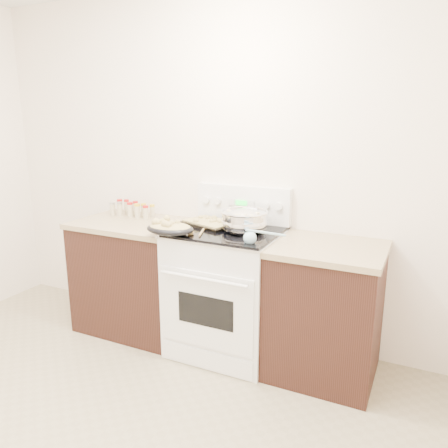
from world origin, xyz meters
The scene contains 10 objects.
room_shell centered at (0.00, 0.00, 1.70)m, with size 4.10×3.60×2.75m.
counter_left centered at (-0.48, 1.43, 0.46)m, with size 0.93×0.67×0.92m.
counter_right centered at (1.08, 1.43, 0.46)m, with size 0.73×0.67×0.92m.
kitchen_range centered at (0.35, 1.42, 0.49)m, with size 0.78×0.73×1.22m.
mixing_bowl centered at (0.48, 1.43, 1.02)m, with size 0.39×0.39×0.20m.
roasting_pan centered at (0.04, 1.14, 0.99)m, with size 0.36×0.26×0.11m.
baking_sheet centered at (0.17, 1.50, 0.96)m, with size 0.47×0.39×0.06m.
wooden_spoon centered at (0.19, 1.24, 0.95)m, with size 0.11×0.27×0.04m.
blue_ladle centered at (0.63, 1.20, 0.98)m, with size 0.24×0.21×0.11m.
spice_jars centered at (-0.61, 1.58, 0.98)m, with size 0.39×0.15×0.13m.
Camera 1 is at (1.64, -1.32, 1.75)m, focal length 35.00 mm.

